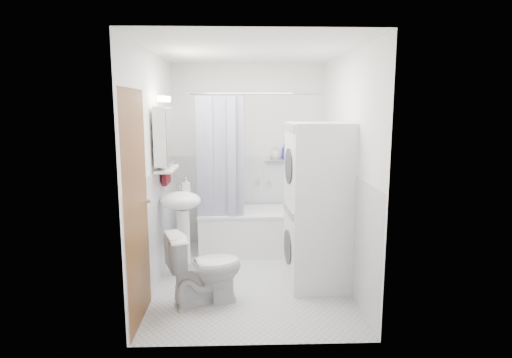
{
  "coord_description": "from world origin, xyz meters",
  "views": [
    {
      "loc": [
        -0.1,
        -4.4,
        1.85
      ],
      "look_at": [
        0.06,
        0.15,
        1.08
      ],
      "focal_mm": 30.0,
      "sensor_mm": 36.0,
      "label": 1
    }
  ],
  "objects_px": {
    "bathtub": "(255,229)",
    "washer_dryer": "(318,206)",
    "toilet": "(205,268)",
    "sink": "(181,214)"
  },
  "relations": [
    {
      "from": "bathtub",
      "to": "washer_dryer",
      "type": "bearing_deg",
      "value": -60.82
    },
    {
      "from": "washer_dryer",
      "to": "sink",
      "type": "bearing_deg",
      "value": 164.06
    },
    {
      "from": "bathtub",
      "to": "toilet",
      "type": "height_order",
      "value": "toilet"
    },
    {
      "from": "sink",
      "to": "toilet",
      "type": "relative_size",
      "value": 1.47
    },
    {
      "from": "bathtub",
      "to": "toilet",
      "type": "xyz_separation_m",
      "value": [
        -0.52,
        -1.47,
        0.05
      ]
    },
    {
      "from": "bathtub",
      "to": "sink",
      "type": "height_order",
      "value": "sink"
    },
    {
      "from": "bathtub",
      "to": "washer_dryer",
      "type": "distance_m",
      "value": 1.36
    },
    {
      "from": "toilet",
      "to": "sink",
      "type": "bearing_deg",
      "value": 3.97
    },
    {
      "from": "toilet",
      "to": "washer_dryer",
      "type": "bearing_deg",
      "value": -91.37
    },
    {
      "from": "bathtub",
      "to": "sink",
      "type": "distance_m",
      "value": 1.21
    }
  ]
}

